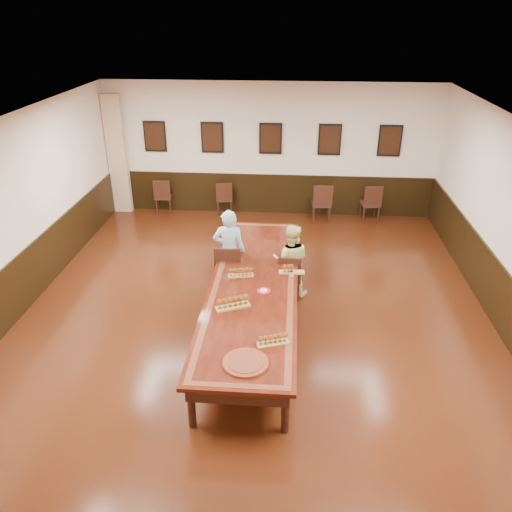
# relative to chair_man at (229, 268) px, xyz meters

# --- Properties ---
(floor) EXTENTS (8.00, 10.00, 0.02)m
(floor) POSITION_rel_chair_man_xyz_m (0.52, -0.97, -0.50)
(floor) COLOR black
(floor) RESTS_ON ground
(ceiling) EXTENTS (8.00, 10.00, 0.02)m
(ceiling) POSITION_rel_chair_man_xyz_m (0.52, -0.97, 2.72)
(ceiling) COLOR white
(ceiling) RESTS_ON floor
(wall_back) EXTENTS (8.00, 0.02, 3.20)m
(wall_back) POSITION_rel_chair_man_xyz_m (0.52, 4.04, 1.11)
(wall_back) COLOR #F0DDC9
(wall_back) RESTS_ON floor
(wall_left) EXTENTS (0.02, 10.00, 3.20)m
(wall_left) POSITION_rel_chair_man_xyz_m (-3.49, -0.97, 1.11)
(wall_left) COLOR #F0DDC9
(wall_left) RESTS_ON floor
(chair_man) EXTENTS (0.47, 0.51, 0.99)m
(chair_man) POSITION_rel_chair_man_xyz_m (0.00, 0.00, 0.00)
(chair_man) COLOR #301B15
(chair_man) RESTS_ON floor
(chair_woman) EXTENTS (0.43, 0.46, 0.87)m
(chair_woman) POSITION_rel_chair_man_xyz_m (1.10, -0.06, -0.06)
(chair_woman) COLOR #301B15
(chair_woman) RESTS_ON floor
(spare_chair_a) EXTENTS (0.45, 0.49, 0.89)m
(spare_chair_a) POSITION_rel_chair_man_xyz_m (-2.15, 3.83, -0.05)
(spare_chair_a) COLOR #301B15
(spare_chair_a) RESTS_ON floor
(spare_chair_b) EXTENTS (0.45, 0.48, 0.85)m
(spare_chair_b) POSITION_rel_chair_man_xyz_m (-0.61, 3.86, -0.07)
(spare_chair_b) COLOR #301B15
(spare_chair_b) RESTS_ON floor
(spare_chair_c) EXTENTS (0.47, 0.51, 0.97)m
(spare_chair_c) POSITION_rel_chair_man_xyz_m (1.80, 3.54, -0.01)
(spare_chair_c) COLOR #301B15
(spare_chair_c) RESTS_ON floor
(spare_chair_d) EXTENTS (0.48, 0.51, 0.93)m
(spare_chair_d) POSITION_rel_chair_man_xyz_m (2.99, 3.68, -0.03)
(spare_chair_d) COLOR #301B15
(spare_chair_d) RESTS_ON floor
(person_man) EXTENTS (0.58, 0.39, 1.58)m
(person_man) POSITION_rel_chair_man_xyz_m (-0.00, 0.11, 0.29)
(person_man) COLOR #5296CD
(person_man) RESTS_ON floor
(person_woman) EXTENTS (0.70, 0.55, 1.36)m
(person_woman) POSITION_rel_chair_man_xyz_m (1.10, 0.03, 0.18)
(person_woman) COLOR #F1EE96
(person_woman) RESTS_ON floor
(pink_phone) EXTENTS (0.09, 0.16, 0.01)m
(pink_phone) POSITION_rel_chair_man_xyz_m (1.12, -0.63, 0.26)
(pink_phone) COLOR #E44C6A
(pink_phone) RESTS_ON conference_table
(curtain) EXTENTS (0.45, 0.18, 2.90)m
(curtain) POSITION_rel_chair_man_xyz_m (-3.23, 3.85, 0.96)
(curtain) COLOR tan
(curtain) RESTS_ON floor
(wainscoting) EXTENTS (8.00, 10.00, 1.00)m
(wainscoting) POSITION_rel_chair_man_xyz_m (0.52, -0.97, 0.01)
(wainscoting) COLOR black
(wainscoting) RESTS_ON floor
(conference_table) EXTENTS (1.40, 5.00, 0.76)m
(conference_table) POSITION_rel_chair_man_xyz_m (0.52, -0.97, 0.12)
(conference_table) COLOR black
(conference_table) RESTS_ON floor
(posters) EXTENTS (6.14, 0.04, 0.74)m
(posters) POSITION_rel_chair_man_xyz_m (0.52, 3.97, 1.41)
(posters) COLOR black
(posters) RESTS_ON wall_back
(flight_a) EXTENTS (0.43, 0.21, 0.16)m
(flight_a) POSITION_rel_chair_man_xyz_m (0.30, -0.74, 0.33)
(flight_a) COLOR olive
(flight_a) RESTS_ON conference_table
(flight_b) EXTENTS (0.44, 0.16, 0.16)m
(flight_b) POSITION_rel_chair_man_xyz_m (1.10, -0.56, 0.33)
(flight_b) COLOR olive
(flight_b) RESTS_ON conference_table
(flight_c) EXTENTS (0.53, 0.36, 0.19)m
(flight_c) POSITION_rel_chair_man_xyz_m (0.28, -1.69, 0.34)
(flight_c) COLOR olive
(flight_c) RESTS_ON conference_table
(flight_d) EXTENTS (0.44, 0.26, 0.16)m
(flight_d) POSITION_rel_chair_man_xyz_m (0.91, -2.53, 0.33)
(flight_d) COLOR olive
(flight_d) RESTS_ON conference_table
(red_plate_grp) EXTENTS (0.22, 0.22, 0.03)m
(red_plate_grp) POSITION_rel_chair_man_xyz_m (0.70, -1.20, 0.27)
(red_plate_grp) COLOR red
(red_plate_grp) RESTS_ON conference_table
(carved_platter) EXTENTS (0.68, 0.68, 0.05)m
(carved_platter) POSITION_rel_chair_man_xyz_m (0.59, -2.96, 0.28)
(carved_platter) COLOR maroon
(carved_platter) RESTS_ON conference_table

